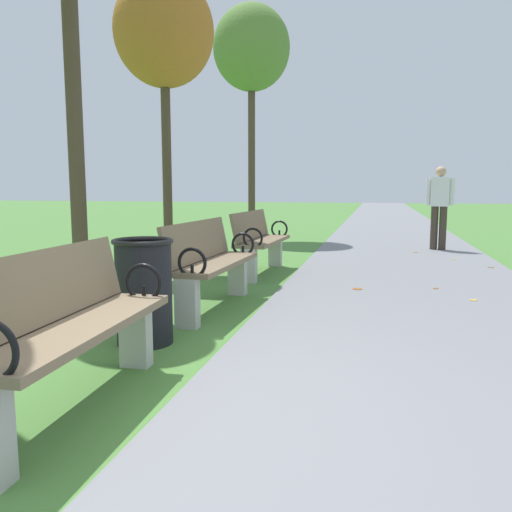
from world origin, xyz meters
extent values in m
plane|color=#4C7F38|center=(0.00, 0.00, 0.00)|extent=(80.00, 80.00, 0.00)
cube|color=slate|center=(1.55, 18.00, 0.01)|extent=(3.09, 44.00, 0.02)
cube|color=#7A664C|center=(-0.45, -0.04, 0.47)|extent=(0.50, 1.61, 0.05)
cube|color=#7A664C|center=(-0.64, -0.05, 0.70)|extent=(0.18, 1.60, 0.40)
cube|color=#B7B5AD|center=(-0.48, 0.70, 0.23)|extent=(0.20, 0.13, 0.45)
torus|color=black|center=(-0.42, 0.72, 0.59)|extent=(0.27, 0.04, 0.27)
cylinder|color=black|center=(-0.42, 0.72, 0.51)|extent=(0.03, 0.03, 0.12)
cube|color=#7A664C|center=(-0.45, 2.44, 0.47)|extent=(0.50, 1.62, 0.05)
cube|color=#7A664C|center=(-0.64, 2.45, 0.70)|extent=(0.18, 1.60, 0.40)
cube|color=#B7B5AD|center=(-0.48, 1.70, 0.23)|extent=(0.20, 0.13, 0.45)
cube|color=#B7B5AD|center=(-0.42, 3.18, 0.23)|extent=(0.20, 0.13, 0.45)
torus|color=black|center=(-0.42, 1.68, 0.59)|extent=(0.27, 0.04, 0.27)
cylinder|color=black|center=(-0.42, 1.68, 0.51)|extent=(0.03, 0.03, 0.12)
torus|color=black|center=(-0.36, 3.20, 0.59)|extent=(0.27, 0.04, 0.27)
cylinder|color=black|center=(-0.36, 3.20, 0.51)|extent=(0.03, 0.03, 0.12)
cube|color=#7A664C|center=(-0.45, 4.70, 0.47)|extent=(0.51, 1.62, 0.05)
cube|color=#7A664C|center=(-0.64, 4.70, 0.70)|extent=(0.19, 1.60, 0.40)
cube|color=#B7B5AD|center=(-0.48, 3.96, 0.23)|extent=(0.20, 0.13, 0.45)
cube|color=#B7B5AD|center=(-0.42, 5.44, 0.23)|extent=(0.20, 0.13, 0.45)
torus|color=black|center=(-0.42, 3.94, 0.59)|extent=(0.27, 0.04, 0.27)
cylinder|color=black|center=(-0.42, 3.94, 0.51)|extent=(0.03, 0.03, 0.12)
torus|color=black|center=(-0.36, 5.45, 0.59)|extent=(0.27, 0.04, 0.27)
cylinder|color=black|center=(-0.36, 5.45, 0.51)|extent=(0.03, 0.03, 0.12)
cylinder|color=#4C3D2D|center=(-2.06, 2.59, 1.82)|extent=(0.17, 0.17, 3.64)
cylinder|color=#4C3D2D|center=(-1.96, 4.82, 1.49)|extent=(0.14, 0.14, 2.97)
ellipsoid|color=#B26B28|center=(-1.96, 4.82, 3.48)|extent=(1.45, 1.45, 1.59)
cylinder|color=#4C3D2D|center=(-1.87, 9.83, 1.93)|extent=(0.17, 0.17, 3.86)
ellipsoid|color=#5B8438|center=(-1.87, 9.83, 4.49)|extent=(1.81, 1.81, 1.99)
cylinder|color=#3D3328|center=(2.39, 8.18, 0.45)|extent=(0.14, 0.14, 0.85)
cylinder|color=#3D3328|center=(2.23, 8.20, 0.45)|extent=(0.14, 0.14, 0.85)
cube|color=white|center=(2.31, 8.19, 1.15)|extent=(0.37, 0.26, 0.56)
sphere|color=tan|center=(2.31, 8.19, 1.54)|extent=(0.20, 0.20, 0.20)
cylinder|color=white|center=(2.53, 8.16, 1.15)|extent=(0.09, 0.09, 0.52)
cylinder|color=white|center=(2.09, 8.22, 1.15)|extent=(0.09, 0.09, 0.52)
cylinder|color=black|center=(-0.65, 1.21, 0.40)|extent=(0.44, 0.44, 0.80)
torus|color=black|center=(-0.65, 1.21, 0.82)|extent=(0.48, 0.48, 0.04)
cylinder|color=#93511E|center=(1.85, 3.99, 0.02)|extent=(0.09, 0.09, 0.00)
cylinder|color=#93511E|center=(0.92, 3.74, 0.02)|extent=(0.17, 0.17, 0.00)
cylinder|color=#AD6B23|center=(1.86, 7.57, 0.02)|extent=(0.11, 0.11, 0.00)
cylinder|color=#BC842D|center=(-2.03, 7.25, 0.00)|extent=(0.09, 0.09, 0.00)
cylinder|color=gold|center=(2.18, 3.40, 0.02)|extent=(0.11, 0.11, 0.00)
cylinder|color=gold|center=(2.42, 6.75, 0.02)|extent=(0.08, 0.08, 0.00)
cylinder|color=#BC842D|center=(-1.77, 1.20, 0.00)|extent=(0.16, 0.16, 0.00)
cylinder|color=brown|center=(2.85, 5.93, 0.02)|extent=(0.13, 0.13, 0.00)
camera|label=1|loc=(1.13, -2.50, 1.24)|focal=36.30mm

